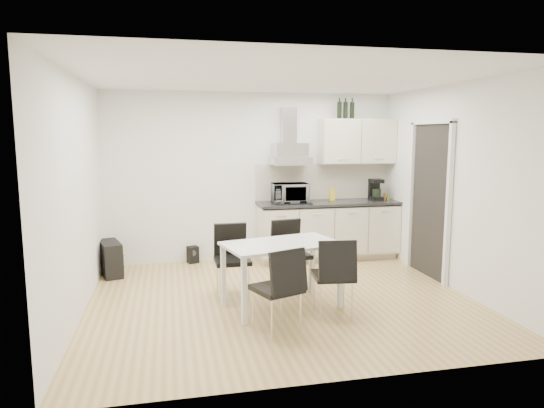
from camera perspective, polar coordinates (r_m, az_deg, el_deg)
The scene contains 15 objects.
ground at distance 5.94m, azimuth 1.10°, elevation -11.12°, with size 4.50×4.50×0.00m, color tan.
wall_back at distance 7.59m, azimuth -2.33°, elevation 3.19°, with size 4.50×0.10×2.60m, color white.
wall_front at distance 3.74m, azimuth 8.15°, elevation -2.13°, with size 4.50×0.10×2.60m, color white.
wall_left at distance 5.58m, azimuth -22.00°, elevation 0.76°, with size 0.10×4.00×2.60m, color white.
wall_right at distance 6.53m, azimuth 20.75°, elevation 1.84°, with size 0.10×4.00×2.60m, color white.
ceiling at distance 5.63m, azimuth 1.17°, elevation 14.68°, with size 4.50×4.50×0.00m, color white.
doorway at distance 7.00m, azimuth 17.94°, elevation 0.31°, with size 0.08×1.04×2.10m, color white.
kitchenette at distance 7.68m, azimuth 6.78°, elevation -0.33°, with size 2.22×0.64×2.52m.
dining_table at distance 5.51m, azimuth 1.13°, elevation -5.52°, with size 1.41×1.01×0.75m.
chair_far_left at distance 5.91m, azimuth -4.68°, elevation -6.76°, with size 0.44×0.50×0.88m, color black, non-canonical shape.
chair_far_right at distance 6.16m, azimuth 2.30°, elevation -6.12°, with size 0.44×0.50×0.88m, color black, non-canonical shape.
chair_near_left at distance 4.87m, azimuth 0.56°, elevation -10.04°, with size 0.44×0.50×0.88m, color black, non-canonical shape.
chair_near_right at distance 5.33m, azimuth 7.19°, elevation -8.48°, with size 0.44×0.50×0.88m, color black, non-canonical shape.
guitar_amp at distance 7.19m, azimuth -18.44°, elevation -6.09°, with size 0.39×0.62×0.48m.
floor_speaker at distance 7.58m, azimuth -9.30°, elevation -5.90°, with size 0.15×0.14×0.26m, color black.
Camera 1 is at (-1.28, -5.45, 1.97)m, focal length 32.00 mm.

